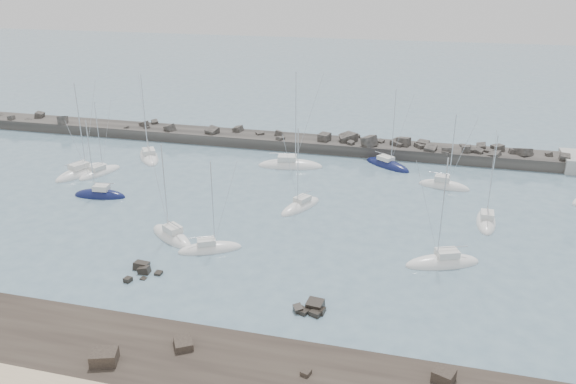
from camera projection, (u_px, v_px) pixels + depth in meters
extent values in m
plane|color=slate|center=(216.00, 242.00, 65.06)|extent=(400.00, 400.00, 0.00)
cube|color=black|center=(117.00, 362.00, 45.30)|extent=(140.00, 12.00, 0.70)
cube|color=black|center=(444.00, 376.00, 42.57)|extent=(1.94, 1.87, 0.92)
cube|color=black|center=(183.00, 343.00, 46.49)|extent=(2.18, 2.30, 0.61)
cube|color=black|center=(104.00, 357.00, 44.49)|extent=(2.48, 2.22, 1.04)
cube|color=black|center=(306.00, 372.00, 43.33)|extent=(0.86, 0.91, 0.34)
cube|color=black|center=(141.00, 265.00, 59.68)|extent=(0.96, 1.01, 0.53)
cube|color=black|center=(143.00, 280.00, 57.37)|extent=(0.65, 0.66, 0.50)
cube|color=black|center=(128.00, 281.00, 56.81)|extent=(0.83, 0.84, 0.72)
cube|color=black|center=(141.00, 266.00, 59.34)|extent=(1.63, 1.48, 1.19)
cube|color=black|center=(144.00, 271.00, 58.39)|extent=(1.36, 1.11, 1.20)
cube|color=black|center=(159.00, 273.00, 58.17)|extent=(0.71, 0.77, 0.42)
cube|color=black|center=(303.00, 312.00, 51.72)|extent=(1.39, 1.33, 0.76)
cube|color=black|center=(298.00, 309.00, 51.82)|extent=(1.14, 1.30, 0.99)
cube|color=black|center=(316.00, 314.00, 51.35)|extent=(1.30, 1.28, 0.72)
cube|color=black|center=(315.00, 306.00, 52.35)|extent=(1.71, 1.66, 1.33)
cube|color=black|center=(319.00, 313.00, 51.80)|extent=(1.33, 1.32, 1.08)
cube|color=#312E2B|center=(254.00, 143.00, 100.85)|extent=(115.00, 6.00, 3.20)
cube|color=#312E2B|center=(513.00, 152.00, 89.99)|extent=(1.53, 1.23, 1.27)
cube|color=#312E2B|center=(470.00, 151.00, 90.90)|extent=(1.93, 1.79, 1.70)
cube|color=#312E2B|center=(494.00, 156.00, 89.13)|extent=(2.50, 2.33, 1.70)
cube|color=#312E2B|center=(421.00, 148.00, 93.11)|extent=(2.44, 2.46, 1.48)
cube|color=#312E2B|center=(564.00, 158.00, 86.71)|extent=(1.61, 1.59, 1.59)
cube|color=#312E2B|center=(345.00, 139.00, 96.01)|extent=(2.44, 2.66, 2.17)
cube|color=#312E2B|center=(463.00, 147.00, 93.74)|extent=(1.23, 1.15, 1.04)
cube|color=#312E2B|center=(381.00, 142.00, 95.64)|extent=(1.29, 1.43, 0.92)
cube|color=#312E2B|center=(430.00, 149.00, 91.68)|extent=(2.25, 2.60, 1.69)
cube|color=#312E2B|center=(147.00, 129.00, 104.05)|extent=(1.47, 1.37, 1.04)
cube|color=#312E2B|center=(498.00, 148.00, 91.46)|extent=(2.36, 2.30, 1.46)
cube|color=#312E2B|center=(531.00, 156.00, 89.41)|extent=(1.37, 1.42, 1.28)
cube|color=#312E2B|center=(479.00, 152.00, 90.25)|extent=(1.67, 1.72, 1.55)
cube|color=#312E2B|center=(155.00, 123.00, 107.21)|extent=(1.71, 1.84, 1.32)
cube|color=#312E2B|center=(481.00, 147.00, 91.86)|extent=(1.70, 1.76, 1.61)
cube|color=#312E2B|center=(238.00, 130.00, 101.98)|extent=(1.92, 1.96, 1.74)
cube|color=#312E2B|center=(280.00, 140.00, 97.27)|extent=(1.66, 1.77, 1.29)
cube|color=#312E2B|center=(351.00, 144.00, 94.59)|extent=(1.38, 1.51, 1.27)
cube|color=#312E2B|center=(349.00, 139.00, 96.54)|extent=(3.12, 3.05, 2.05)
cube|color=#312E2B|center=(403.00, 142.00, 94.02)|extent=(2.54, 2.44, 1.81)
cube|color=#312E2B|center=(369.00, 142.00, 93.60)|extent=(3.17, 2.94, 2.40)
cube|color=#312E2B|center=(260.00, 134.00, 100.45)|extent=(1.79, 1.90, 1.21)
cube|color=#312E2B|center=(40.00, 116.00, 111.35)|extent=(2.10, 2.12, 1.72)
cube|color=#312E2B|center=(549.00, 154.00, 88.78)|extent=(1.28, 1.11, 1.06)
cube|color=#312E2B|center=(523.00, 152.00, 89.37)|extent=(3.00, 3.23, 1.94)
cube|color=#312E2B|center=(446.00, 154.00, 90.34)|extent=(1.41, 1.39, 0.79)
cube|color=#312E2B|center=(324.00, 138.00, 96.52)|extent=(2.25, 2.46, 1.56)
cube|color=#312E2B|center=(466.00, 150.00, 90.60)|extent=(1.76, 1.59, 1.62)
cube|color=#312E2B|center=(1.00, 116.00, 113.43)|extent=(1.49, 1.38, 1.21)
cube|color=#312E2B|center=(11.00, 118.00, 109.85)|extent=(1.31, 1.16, 1.23)
cube|color=#312E2B|center=(63.00, 121.00, 107.15)|extent=(2.48, 2.78, 2.20)
cube|color=#312E2B|center=(423.00, 145.00, 93.73)|extent=(2.25, 2.28, 1.62)
cube|color=#312E2B|center=(279.00, 134.00, 99.82)|extent=(1.66, 1.52, 1.51)
cube|color=#312E2B|center=(29.00, 121.00, 110.03)|extent=(1.50, 1.51, 1.15)
cube|color=#312E2B|center=(212.00, 133.00, 100.99)|extent=(2.41, 2.88, 2.32)
cube|color=#312E2B|center=(355.00, 138.00, 98.41)|extent=(1.78, 2.04, 1.53)
cube|color=#312E2B|center=(489.00, 152.00, 90.65)|extent=(1.75, 1.66, 1.11)
cube|color=#312E2B|center=(447.00, 151.00, 91.14)|extent=(1.70, 2.23, 1.60)
cube|color=#312E2B|center=(127.00, 128.00, 104.44)|extent=(1.52, 1.52, 0.97)
cube|color=#312E2B|center=(59.00, 125.00, 107.16)|extent=(1.36, 1.39, 0.99)
cube|color=#312E2B|center=(144.00, 124.00, 105.65)|extent=(1.97, 1.74, 1.30)
cube|color=#312E2B|center=(398.00, 144.00, 94.27)|extent=(2.92, 2.94, 1.77)
cube|color=#312E2B|center=(170.00, 129.00, 102.50)|extent=(2.57, 2.13, 2.10)
cube|color=#312E2B|center=(240.00, 130.00, 102.90)|extent=(1.62, 1.60, 1.05)
ellipsoid|color=white|center=(149.00, 158.00, 93.56)|extent=(7.70, 9.42, 2.25)
cube|color=silver|center=(149.00, 151.00, 92.66)|extent=(3.05, 3.24, 0.68)
cylinder|color=silver|center=(144.00, 114.00, 91.49)|extent=(0.12, 0.12, 12.70)
cylinder|color=silver|center=(149.00, 149.00, 91.85)|extent=(2.20, 3.17, 0.10)
ellipsoid|color=#101746|center=(100.00, 196.00, 77.86)|extent=(7.56, 3.11, 2.14)
cube|color=silver|center=(101.00, 188.00, 77.33)|extent=(2.21, 1.71, 0.76)
cylinder|color=silver|center=(90.00, 156.00, 75.75)|extent=(0.13, 0.13, 9.92)
cylinder|color=silver|center=(104.00, 183.00, 77.01)|extent=(2.93, 0.45, 0.11)
ellipsoid|color=white|center=(100.00, 174.00, 86.38)|extent=(4.73, 7.94, 1.90)
cube|color=silver|center=(97.00, 167.00, 85.68)|extent=(2.15, 2.51, 0.60)
cylinder|color=silver|center=(99.00, 135.00, 84.64)|extent=(0.10, 0.10, 10.25)
cylinder|color=silver|center=(94.00, 165.00, 85.06)|extent=(1.09, 2.89, 0.09)
ellipsoid|color=white|center=(290.00, 166.00, 89.41)|extent=(10.74, 4.94, 2.51)
cube|color=silver|center=(287.00, 158.00, 88.91)|extent=(3.21, 2.55, 0.76)
cylinder|color=silver|center=(296.00, 117.00, 86.35)|extent=(0.13, 0.13, 13.96)
cylinder|color=silver|center=(283.00, 153.00, 88.70)|extent=(4.09, 0.82, 0.11)
ellipsoid|color=white|center=(172.00, 238.00, 65.94)|extent=(7.73, 6.27, 2.16)
cube|color=silver|center=(173.00, 229.00, 65.19)|extent=(2.66, 2.49, 0.75)
cylinder|color=silver|center=(165.00, 188.00, 64.09)|extent=(0.13, 0.13, 10.40)
cylinder|color=silver|center=(175.00, 225.00, 64.56)|extent=(2.62, 1.80, 0.11)
ellipsoid|color=white|center=(300.00, 207.00, 74.24)|extent=(5.33, 7.79, 1.92)
cube|color=silver|center=(302.00, 199.00, 74.09)|extent=(2.27, 2.55, 0.61)
cylinder|color=silver|center=(298.00, 167.00, 71.61)|extent=(0.11, 0.11, 10.15)
cylinder|color=silver|center=(305.00, 194.00, 74.25)|extent=(1.37, 2.75, 0.09)
ellipsoid|color=white|center=(210.00, 250.00, 63.10)|extent=(7.41, 5.26, 1.88)
cube|color=silver|center=(206.00, 241.00, 62.61)|extent=(2.45, 2.20, 0.61)
cylinder|color=silver|center=(213.00, 203.00, 61.11)|extent=(0.10, 0.10, 9.69)
cylinder|color=silver|center=(201.00, 237.00, 62.30)|extent=(2.60, 1.39, 0.09)
ellipsoid|color=#101746|center=(387.00, 166.00, 89.71)|extent=(8.50, 7.12, 2.07)
cube|color=silver|center=(386.00, 158.00, 89.57)|extent=(2.95, 2.79, 0.63)
cylinder|color=silver|center=(394.00, 126.00, 86.74)|extent=(0.11, 0.11, 11.54)
cylinder|color=silver|center=(383.00, 154.00, 89.78)|extent=(2.84, 2.06, 0.09)
ellipsoid|color=white|center=(442.00, 264.00, 60.12)|extent=(8.58, 5.50, 2.18)
cube|color=silver|center=(447.00, 253.00, 59.69)|extent=(2.76, 2.41, 0.72)
cylinder|color=silver|center=(443.00, 209.00, 57.62)|extent=(0.12, 0.12, 11.11)
cylinder|color=silver|center=(453.00, 247.00, 59.52)|extent=(3.08, 1.35, 0.10)
ellipsoid|color=white|center=(486.00, 223.00, 69.83)|extent=(2.64, 7.65, 2.08)
cube|color=silver|center=(487.00, 215.00, 69.04)|extent=(1.61, 2.18, 0.71)
cylinder|color=silver|center=(492.00, 176.00, 68.14)|extent=(0.12, 0.12, 10.21)
cylinder|color=silver|center=(488.00, 211.00, 68.32)|extent=(0.22, 3.03, 0.10)
ellipsoid|color=white|center=(444.00, 187.00, 81.09)|extent=(7.60, 3.51, 2.14)
cube|color=silver|center=(442.00, 178.00, 80.74)|extent=(2.27, 1.81, 0.76)
cylinder|color=silver|center=(452.00, 149.00, 78.68)|extent=(0.13, 0.13, 9.88)
cylinder|color=silver|center=(439.00, 173.00, 80.68)|extent=(2.90, 0.62, 0.11)
ellipsoid|color=white|center=(83.00, 174.00, 86.36)|extent=(5.87, 9.94, 2.43)
cube|color=silver|center=(79.00, 166.00, 85.46)|extent=(2.67, 3.14, 0.78)
cylinder|color=silver|center=(80.00, 126.00, 84.17)|extent=(0.13, 0.13, 12.82)
cylinder|color=silver|center=(74.00, 162.00, 84.68)|extent=(1.34, 3.63, 0.11)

